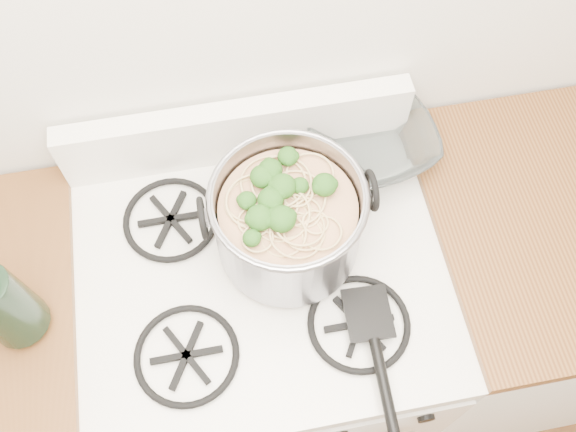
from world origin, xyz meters
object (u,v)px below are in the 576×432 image
Objects in this scene: gas_range at (268,340)px; stock_pot at (288,221)px; spatula at (368,312)px; glass_bowl at (371,145)px.

stock_pot reaches higher than gas_range.
spatula reaches higher than gas_range.
gas_range is at bearing -139.75° from glass_bowl.
glass_bowl is (0.22, 0.20, -0.08)m from stock_pot.
gas_range is at bearing -143.02° from stock_pot.
gas_range is 0.63m from glass_bowl.
gas_range is 0.55m from spatula.
glass_bowl is (0.10, 0.38, 0.00)m from spatula.
stock_pot is at bearing 36.98° from gas_range.
glass_bowl is at bearing 41.15° from stock_pot.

